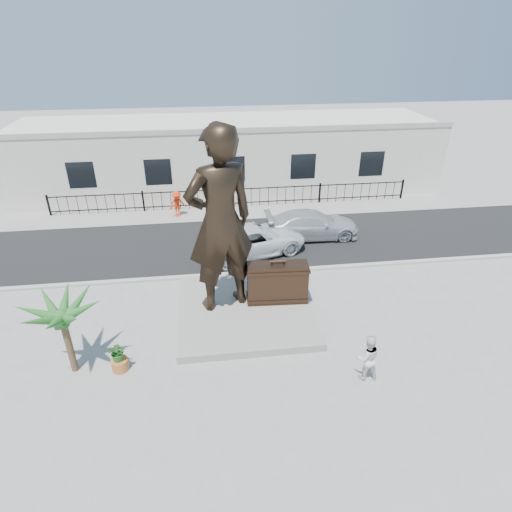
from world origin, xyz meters
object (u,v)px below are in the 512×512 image
(statue, at_px, (220,222))
(tourist, at_px, (367,357))
(suitcase, at_px, (277,283))
(car_white, at_px, (253,240))

(statue, bearing_deg, tourist, 115.74)
(statue, xyz_separation_m, suitcase, (2.15, -0.07, -2.72))
(suitcase, height_order, car_white, suitcase)
(suitcase, height_order, tourist, suitcase)
(statue, bearing_deg, suitcase, 158.99)
(tourist, distance_m, car_white, 9.33)
(statue, xyz_separation_m, car_white, (1.79, 4.64, -3.11))
(statue, relative_size, car_white, 1.35)
(statue, distance_m, car_white, 5.87)
(suitcase, xyz_separation_m, tourist, (2.16, -4.27, -0.31))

